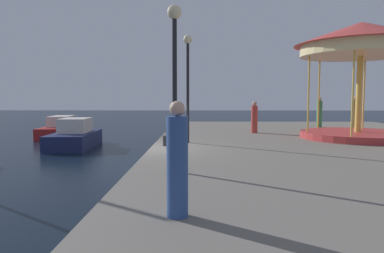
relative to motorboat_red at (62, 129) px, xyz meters
The scene contains 13 objects.
ground_plane 12.97m from the motorboat_red, 54.60° to the right, with size 120.00×120.00×0.00m, color black.
quay_dock 18.52m from the motorboat_red, 34.78° to the right, with size 15.40×28.76×0.80m, color slate.
motorboat_red is the anchor object (origin of this frame).
motorboat_navy 5.54m from the motorboat_red, 61.96° to the right, with size 2.21×4.42×1.56m.
carousel 18.74m from the motorboat_red, 24.00° to the right, with size 5.91×5.91×5.29m.
lamp_post_near_edge 17.52m from the motorboat_red, 59.62° to the right, with size 0.36×0.36×4.16m.
lamp_post_mid_promenade 13.15m from the motorboat_red, 45.79° to the right, with size 0.36×0.36×4.44m.
bollard_center 10.47m from the motorboat_red, 41.24° to the right, with size 0.24×0.24×0.40m, color #2D2D33.
bollard_south 12.89m from the motorboat_red, 51.39° to the right, with size 0.24×0.24×0.40m, color #2D2D33.
person_far_corner 17.12m from the motorboat_red, ahead, with size 0.34×0.34×1.92m.
person_by_the_water 20.37m from the motorboat_red, 63.79° to the right, with size 0.34×0.34×1.83m.
person_mid_promenade 13.30m from the motorboat_red, 21.80° to the right, with size 0.34×0.34×1.69m.
person_near_carousel 18.53m from the motorboat_red, 12.07° to the right, with size 0.34×0.34×1.95m.
Camera 1 is at (1.80, -13.11, 2.69)m, focal length 32.82 mm.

